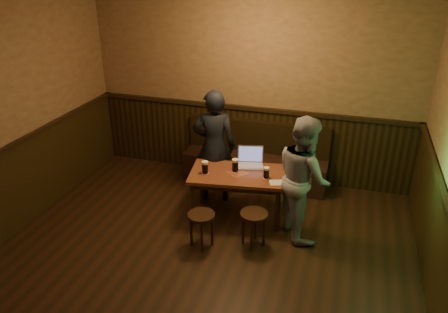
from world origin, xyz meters
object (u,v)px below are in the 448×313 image
at_px(stool_right, 254,219).
at_px(person_suit, 214,147).
at_px(stool_left, 201,220).
at_px(bench, 255,164).
at_px(pint_mid, 235,165).
at_px(pint_right, 266,173).
at_px(laptop, 250,160).
at_px(pub_table, 238,179).
at_px(person_grey, 303,177).
at_px(pint_left, 205,167).

distance_m(stool_right, person_suit, 1.33).
bearing_deg(stool_right, stool_left, -162.30).
bearing_deg(bench, pint_mid, -92.49).
distance_m(bench, pint_right, 1.22).
bearing_deg(pint_mid, laptop, 59.85).
height_order(bench, pub_table, bench).
bearing_deg(pint_right, pint_mid, 170.95).
bearing_deg(pint_right, pub_table, 175.14).
bearing_deg(bench, stool_right, -77.32).
relative_size(bench, pint_right, 14.32).
bearing_deg(person_suit, person_grey, 144.98).
distance_m(pub_table, stool_right, 0.71).
height_order(pint_left, person_suit, person_suit).
bearing_deg(pint_left, stool_left, -75.24).
bearing_deg(laptop, pint_mid, -133.69).
distance_m(bench, person_suit, 0.95).
distance_m(pint_right, person_suit, 0.93).
xyz_separation_m(bench, stool_left, (-0.24, -1.81, 0.05)).
bearing_deg(laptop, stool_right, -86.41).
xyz_separation_m(pub_table, stool_right, (0.36, -0.57, -0.21)).
bearing_deg(bench, person_suit, -123.82).
bearing_deg(pub_table, stool_left, -116.06).
height_order(pub_table, stool_left, pub_table).
xyz_separation_m(stool_left, pint_left, (-0.17, 0.63, 0.39)).
xyz_separation_m(pint_right, person_suit, (-0.83, 0.41, 0.08)).
xyz_separation_m(bench, pint_right, (0.39, -1.08, 0.43)).
xyz_separation_m(pint_left, laptop, (0.50, 0.42, -0.02)).
xyz_separation_m(pint_left, person_suit, (-0.04, 0.51, 0.07)).
relative_size(laptop, person_suit, 0.25).
bearing_deg(person_suit, stool_left, 86.08).
relative_size(bench, pint_left, 12.76).
relative_size(stool_right, person_grey, 0.29).
relative_size(bench, stool_left, 4.92).
bearing_deg(laptop, pub_table, -122.99).
bearing_deg(stool_right, pint_left, 150.50).
height_order(stool_right, pint_mid, pint_mid).
distance_m(stool_left, pint_right, 1.03).
bearing_deg(laptop, person_suit, 156.53).
bearing_deg(person_grey, pint_mid, 50.79).
bearing_deg(stool_left, pub_table, 72.55).
relative_size(pint_left, pint_mid, 0.98).
bearing_deg(pub_table, bench, 81.39).
height_order(pint_left, pint_mid, pint_mid).
relative_size(pub_table, stool_right, 2.91).
distance_m(bench, laptop, 0.87).
distance_m(laptop, person_grey, 0.87).
xyz_separation_m(bench, stool_right, (0.36, -1.61, 0.05)).
xyz_separation_m(pub_table, pint_mid, (-0.04, 0.04, 0.18)).
height_order(bench, stool_right, bench).
relative_size(pint_right, laptop, 0.38).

